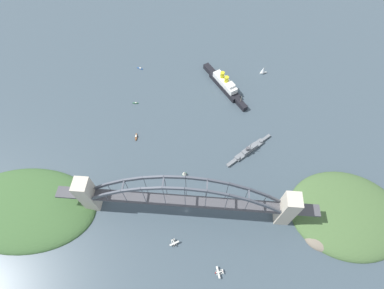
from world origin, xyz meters
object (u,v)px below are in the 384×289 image
Objects in this scene: harbor_arch_bridge at (186,201)px; small_boat_4 at (136,137)px; small_boat_0 at (184,173)px; small_boat_2 at (140,68)px; naval_cruiser at (249,150)px; seaplane_taxiing_near_bridge at (219,272)px; seaplane_second_in_formation at (174,243)px; small_boat_1 at (136,103)px; ocean_liner at (225,84)px; small_boat_3 at (263,70)px.

harbor_arch_bridge is 25.12× the size of small_boat_4.
small_boat_2 is (-80.98, 167.86, -3.09)m from small_boat_0.
small_boat_4 is at bearing 176.14° from naval_cruiser.
harbor_arch_bridge is at bearing 121.61° from seaplane_taxiing_near_bridge.
naval_cruiser is 5.26× the size of small_boat_4.
seaplane_taxiing_near_bridge is (36.06, -58.59, -27.17)m from harbor_arch_bridge.
harbor_arch_bridge is 27.41× the size of seaplane_second_in_formation.
harbor_arch_bridge reaches higher than seaplane_taxiing_near_bridge.
seaplane_taxiing_near_bridge is 233.96m from small_boat_1.
small_boat_1 is (-75.45, 101.37, -2.99)m from small_boat_0.
small_boat_0 reaches higher than seaplane_second_in_formation.
naval_cruiser is at bearing 76.73° from seaplane_taxiing_near_bridge.
small_boat_4 is at bearing -139.51° from ocean_liner.
seaplane_second_in_formation reaches higher than small_boat_1.
seaplane_second_in_formation is 0.92× the size of small_boat_4.
harbor_arch_bridge is 167.64m from small_boat_1.
seaplane_taxiing_near_bridge is 295.61m from small_boat_2.
naval_cruiser is 137.15m from small_boat_3.
seaplane_second_in_formation is at bearing -124.19° from naval_cruiser.
small_boat_3 is 206.34m from small_boat_4.
naval_cruiser is (68.71, 79.88, -26.56)m from harbor_arch_bridge.
small_boat_0 is at bearing 98.20° from harbor_arch_bridge.
seaplane_second_in_formation is (-45.38, 23.61, -0.06)m from seaplane_taxiing_near_bridge.
small_boat_0 is (-43.57, -139.47, -2.93)m from ocean_liner.
small_boat_0 is at bearing -119.83° from small_boat_3.
harbor_arch_bridge is at bearing -81.80° from small_boat_0.
seaplane_taxiing_near_bridge is at bearing -67.32° from small_boat_0.
seaplane_second_in_formation is at bearing -63.66° from small_boat_4.
naval_cruiser is at bearing -72.96° from ocean_liner.
small_boat_3 is at bearing 60.17° from small_boat_0.
small_boat_4 reaches higher than small_boat_1.
seaplane_second_in_formation is (-9.31, -34.97, -27.23)m from harbor_arch_bridge.
seaplane_second_in_formation is at bearing 152.51° from seaplane_taxiing_near_bridge.
small_boat_0 is (-6.09, 42.29, -25.55)m from harbor_arch_bridge.
small_boat_2 is at bearing 94.75° from small_boat_1.
ocean_liner reaches higher than seaplane_taxiing_near_bridge.
small_boat_0 reaches higher than seaplane_taxiing_near_bridge.
seaplane_taxiing_near_bridge is (-32.65, -138.47, -0.61)m from naval_cruiser.
ocean_liner reaches higher than small_boat_3.
seaplane_second_in_formation reaches higher than small_boat_4.
small_boat_1 is (-117.61, 202.25, -1.37)m from seaplane_taxiing_near_bridge.
naval_cruiser is 4.66× the size of small_boat_3.
harbor_arch_bridge is at bearing -51.58° from small_boat_4.
naval_cruiser is 163.25m from small_boat_1.
seaplane_taxiing_near_bridge is at bearing -101.73° from small_boat_3.
seaplane_taxiing_near_bridge reaches higher than small_boat_1.
small_boat_1 is 66.72m from small_boat_2.
small_boat_4 is at bearing -78.85° from small_boat_1.
small_boat_2 is 0.89× the size of small_boat_4.
harbor_arch_bridge is 22.24× the size of small_boat_3.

